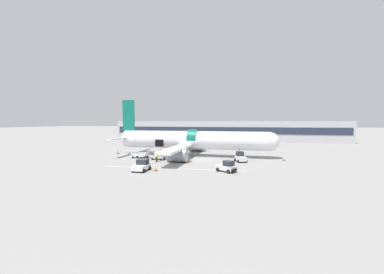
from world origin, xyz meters
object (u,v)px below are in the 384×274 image
at_px(baggage_tug_lead, 227,167).
at_px(ground_crew_driver, 157,157).
at_px(baggage_tug_rear, 142,166).
at_px(ground_crew_loader_b, 160,152).
at_px(baggage_tug_mid, 240,158).
at_px(airplane, 191,141).
at_px(ground_crew_loader_a, 172,155).
at_px(baggage_cart_queued, 141,155).
at_px(ground_crew_supervisor, 175,153).
at_px(suitcase_on_tarmac_upright, 145,158).
at_px(baggage_cart_loading, 159,157).

xyz_separation_m(baggage_tug_lead, ground_crew_driver, (-12.31, 5.02, 0.26)).
bearing_deg(baggage_tug_rear, ground_crew_loader_b, 99.21).
height_order(baggage_tug_mid, ground_crew_loader_b, ground_crew_loader_b).
xyz_separation_m(ground_crew_loader_b, ground_crew_driver, (1.37, -5.26, 0.01)).
xyz_separation_m(airplane, ground_crew_loader_b, (-5.33, -2.96, -2.14)).
bearing_deg(baggage_tug_mid, ground_crew_loader_a, -176.77).
distance_m(baggage_cart_queued, ground_crew_supervisor, 6.54).
xyz_separation_m(ground_crew_supervisor, suitcase_on_tarmac_upright, (-4.37, -3.94, -0.66)).
bearing_deg(baggage_tug_mid, ground_crew_supervisor, 171.57).
xyz_separation_m(baggage_cart_queued, ground_crew_driver, (4.57, -3.31, 0.42)).
bearing_deg(ground_crew_supervisor, baggage_cart_queued, -161.78).
height_order(baggage_cart_queued, ground_crew_loader_b, ground_crew_loader_b).
bearing_deg(ground_crew_loader_a, suitcase_on_tarmac_upright, -162.35).
bearing_deg(ground_crew_loader_a, baggage_tug_lead, -36.73).
bearing_deg(ground_crew_supervisor, airplane, 50.86).
bearing_deg(suitcase_on_tarmac_upright, ground_crew_loader_a, 17.65).
relative_size(baggage_tug_mid, baggage_cart_queued, 0.63).
distance_m(ground_crew_loader_a, suitcase_on_tarmac_upright, 4.77).
bearing_deg(baggage_cart_queued, baggage_tug_mid, 0.69).
relative_size(baggage_cart_queued, ground_crew_supervisor, 2.23).
height_order(ground_crew_loader_b, ground_crew_supervisor, ground_crew_supervisor).
distance_m(ground_crew_driver, suitcase_on_tarmac_upright, 3.15).
distance_m(baggage_tug_rear, ground_crew_supervisor, 12.43).
bearing_deg(baggage_cart_queued, baggage_tug_rear, -63.35).
xyz_separation_m(baggage_cart_queued, ground_crew_loader_b, (3.20, 1.94, 0.41)).
bearing_deg(ground_crew_driver, baggage_cart_loading, 103.38).
bearing_deg(ground_crew_supervisor, ground_crew_loader_a, -86.84).
distance_m(baggage_tug_lead, baggage_tug_rear, 11.86).
bearing_deg(baggage_cart_queued, ground_crew_supervisor, 18.22).
relative_size(baggage_tug_rear, ground_crew_driver, 1.78).
bearing_deg(baggage_tug_mid, airplane, 154.76).
distance_m(baggage_cart_loading, baggage_cart_queued, 4.12).
height_order(baggage_tug_lead, ground_crew_supervisor, ground_crew_supervisor).
relative_size(baggage_tug_rear, baggage_cart_queued, 0.77).
relative_size(airplane, ground_crew_supervisor, 17.77).
distance_m(baggage_tug_lead, ground_crew_loader_a, 13.16).
bearing_deg(ground_crew_driver, ground_crew_supervisor, 73.10).
distance_m(ground_crew_loader_b, ground_crew_supervisor, 3.00).
bearing_deg(baggage_cart_queued, baggage_tug_lead, -26.27).
distance_m(baggage_tug_rear, baggage_cart_queued, 11.58).
bearing_deg(ground_crew_supervisor, baggage_tug_rear, -94.63).
height_order(baggage_tug_lead, baggage_tug_rear, baggage_tug_lead).
bearing_deg(ground_crew_loader_a, baggage_cart_loading, -168.39).
xyz_separation_m(ground_crew_loader_b, suitcase_on_tarmac_upright, (-1.37, -3.84, -0.62)).
distance_m(airplane, ground_crew_supervisor, 4.25).
height_order(baggage_tug_rear, baggage_cart_loading, baggage_tug_rear).
distance_m(baggage_tug_mid, baggage_tug_rear, 16.96).
relative_size(baggage_cart_queued, ground_crew_loader_a, 2.29).
xyz_separation_m(baggage_tug_mid, baggage_tug_rear, (-13.26, -10.57, -0.04)).
distance_m(airplane, baggage_tug_mid, 11.23).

